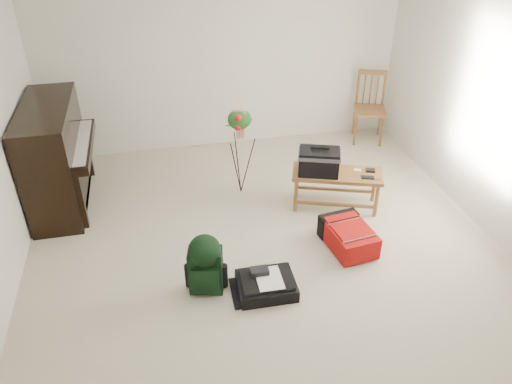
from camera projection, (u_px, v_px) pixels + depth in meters
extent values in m
cube|color=beige|center=(269.00, 258.00, 5.26)|extent=(5.00, 5.50, 0.01)
cube|color=white|center=(273.00, 13.00, 3.91)|extent=(5.00, 5.50, 0.01)
cube|color=silver|center=(223.00, 61.00, 6.84)|extent=(5.00, 0.04, 2.50)
cube|color=silver|center=(511.00, 128.00, 5.04)|extent=(0.04, 5.50, 2.50)
cube|color=black|center=(55.00, 157.00, 5.84)|extent=(0.55, 1.50, 1.25)
cube|color=black|center=(80.00, 146.00, 5.83)|extent=(0.28, 1.30, 0.10)
cube|color=white|center=(79.00, 142.00, 5.81)|extent=(0.22, 1.20, 0.02)
cube|color=black|center=(69.00, 197.00, 6.16)|extent=(0.45, 1.30, 0.10)
cube|color=brown|center=(337.00, 174.00, 5.85)|extent=(1.12, 0.74, 0.04)
cylinder|color=brown|center=(302.00, 203.00, 5.75)|extent=(0.05, 0.05, 0.43)
cylinder|color=brown|center=(294.00, 188.00, 6.03)|extent=(0.05, 0.05, 0.43)
cylinder|color=brown|center=(378.00, 194.00, 5.92)|extent=(0.05, 0.05, 0.43)
cylinder|color=brown|center=(367.00, 179.00, 6.20)|extent=(0.05, 0.05, 0.43)
cube|color=brown|center=(370.00, 111.00, 7.34)|extent=(0.57, 0.57, 0.04)
cylinder|color=brown|center=(361.00, 133.00, 7.28)|extent=(0.04, 0.04, 0.46)
cylinder|color=brown|center=(351.00, 122.00, 7.59)|extent=(0.04, 0.04, 0.46)
cylinder|color=brown|center=(385.00, 130.00, 7.35)|extent=(0.04, 0.04, 0.46)
cylinder|color=brown|center=(374.00, 120.00, 7.66)|extent=(0.04, 0.04, 0.46)
cube|color=brown|center=(369.00, 72.00, 7.21)|extent=(0.39, 0.17, 0.06)
cylinder|color=brown|center=(354.00, 90.00, 7.31)|extent=(0.04, 0.04, 0.55)
cylinder|color=brown|center=(379.00, 88.00, 7.38)|extent=(0.04, 0.04, 0.55)
cube|color=red|center=(348.00, 237.00, 5.34)|extent=(0.50, 0.68, 0.24)
cube|color=black|center=(340.00, 224.00, 5.54)|extent=(0.45, 0.20, 0.26)
cube|color=red|center=(351.00, 229.00, 5.24)|extent=(0.42, 0.40, 0.02)
cube|color=silver|center=(358.00, 239.00, 5.09)|extent=(0.39, 0.06, 0.01)
cube|color=black|center=(266.00, 286.00, 4.81)|extent=(0.56, 0.45, 0.13)
cube|color=black|center=(266.00, 279.00, 4.77)|extent=(0.49, 0.38, 0.03)
cube|color=white|center=(269.00, 278.00, 4.74)|extent=(0.25, 0.34, 0.01)
cube|color=black|center=(259.00, 271.00, 4.78)|extent=(0.18, 0.11, 0.05)
cube|color=black|center=(206.00, 270.00, 4.74)|extent=(0.35, 0.26, 0.48)
cube|color=black|center=(208.00, 281.00, 4.66)|extent=(0.26, 0.11, 0.28)
sphere|color=black|center=(205.00, 251.00, 4.61)|extent=(0.31, 0.31, 0.31)
cube|color=black|center=(197.00, 264.00, 4.82)|extent=(0.05, 0.04, 0.43)
cube|color=black|center=(212.00, 262.00, 4.85)|extent=(0.05, 0.04, 0.43)
cylinder|color=black|center=(240.00, 126.00, 5.87)|extent=(0.01, 0.01, 0.30)
ellipsoid|color=#20561B|center=(240.00, 119.00, 5.82)|extent=(0.28, 0.20, 0.26)
cube|color=red|center=(240.00, 113.00, 5.76)|extent=(0.15, 0.08, 0.08)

